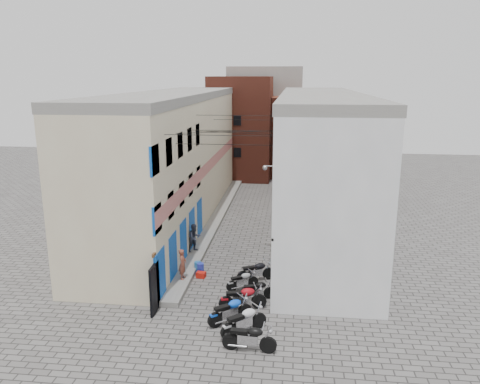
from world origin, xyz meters
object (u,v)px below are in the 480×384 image
at_px(motorcycle_b, 244,320).
at_px(motorcycle_a, 249,337).
at_px(motorcycle_d, 243,297).
at_px(person_a, 183,264).
at_px(red_crate, 201,275).
at_px(motorcycle_e, 257,289).
at_px(motorcycle_f, 242,280).
at_px(water_jug_near, 200,268).
at_px(water_jug_far, 198,267).
at_px(motorcycle_g, 256,270).
at_px(person_b, 195,238).
at_px(motorcycle_c, 230,310).

bearing_deg(motorcycle_b, motorcycle_a, -24.95).
height_order(motorcycle_d, person_a, person_a).
bearing_deg(person_a, red_crate, -44.13).
relative_size(motorcycle_e, motorcycle_f, 1.04).
bearing_deg(water_jug_near, person_a, -117.19).
height_order(motorcycle_d, water_jug_near, motorcycle_d).
bearing_deg(motorcycle_b, water_jug_far, 167.66).
height_order(motorcycle_a, motorcycle_d, motorcycle_d).
distance_m(motorcycle_d, motorcycle_f, 2.05).
xyz_separation_m(water_jug_far, red_crate, (0.32, -0.68, -0.14)).
height_order(motorcycle_f, motorcycle_g, motorcycle_g).
xyz_separation_m(motorcycle_a, motorcycle_d, (-0.60, 3.16, 0.02)).
height_order(motorcycle_b, motorcycle_g, motorcycle_b).
bearing_deg(motorcycle_f, person_b, -174.69).
bearing_deg(person_a, motorcycle_f, -95.59).
bearing_deg(water_jug_near, water_jug_far, 133.50).
distance_m(motorcycle_f, person_a, 3.09).
bearing_deg(person_a, water_jug_far, -16.34).
height_order(motorcycle_a, motorcycle_b, motorcycle_b).
xyz_separation_m(motorcycle_e, water_jug_far, (-3.36, 2.77, -0.23)).
bearing_deg(motorcycle_e, motorcycle_c, -39.97).
bearing_deg(motorcycle_c, water_jug_near, 166.94).
distance_m(motorcycle_c, motorcycle_f, 3.22).
height_order(motorcycle_c, water_jug_far, motorcycle_c).
relative_size(motorcycle_g, water_jug_far, 3.55).
distance_m(motorcycle_d, water_jug_near, 4.47).
relative_size(motorcycle_d, person_a, 1.39).
bearing_deg(person_a, motorcycle_a, -144.32).
distance_m(motorcycle_g, water_jug_near, 3.03).
bearing_deg(motorcycle_e, person_a, -126.28).
bearing_deg(motorcycle_c, motorcycle_g, 132.14).
relative_size(motorcycle_c, water_jug_near, 3.67).
bearing_deg(red_crate, motorcycle_c, -64.01).
xyz_separation_m(motorcycle_d, motorcycle_g, (0.34, 3.03, -0.04)).
xyz_separation_m(person_a, red_crate, (0.76, 0.76, -0.88)).
relative_size(motorcycle_a, motorcycle_b, 0.97).
bearing_deg(water_jug_near, motorcycle_d, -53.98).
relative_size(motorcycle_b, motorcycle_e, 1.21).
relative_size(motorcycle_d, motorcycle_e, 1.21).
bearing_deg(water_jug_near, motorcycle_b, -62.57).
distance_m(motorcycle_g, person_b, 4.91).
height_order(motorcycle_a, motorcycle_c, same).
bearing_deg(motorcycle_e, red_crate, -141.51).
relative_size(motorcycle_e, motorcycle_g, 0.89).
bearing_deg(person_b, water_jug_near, -119.17).
bearing_deg(motorcycle_b, motorcycle_e, 134.35).
relative_size(motorcycle_b, motorcycle_c, 1.03).
bearing_deg(person_a, motorcycle_c, -140.39).
relative_size(motorcycle_g, water_jug_near, 3.51).
relative_size(motorcycle_a, person_a, 1.35).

